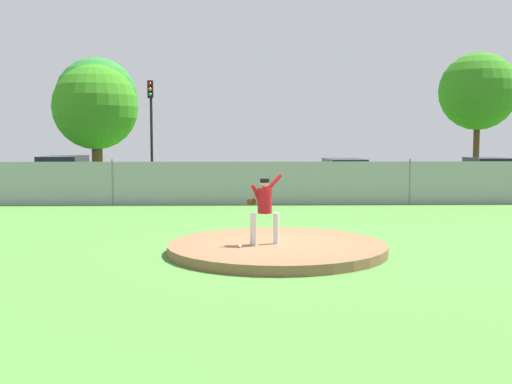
{
  "coord_description": "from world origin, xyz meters",
  "views": [
    {
      "loc": [
        -0.82,
        -13.88,
        2.64
      ],
      "look_at": [
        -0.42,
        2.35,
        1.18
      ],
      "focal_mm": 43.48,
      "sensor_mm": 36.0,
      "label": 1
    }
  ],
  "objects_px": {
    "parked_car_white": "(344,177)",
    "parked_car_teal": "(64,176)",
    "baseball": "(240,246)",
    "pitcher_youth": "(264,204)",
    "traffic_light_near": "(151,115)",
    "traffic_cone_orange": "(400,190)",
    "parked_car_charcoal": "(487,176)"
  },
  "relations": [
    {
      "from": "pitcher_youth",
      "to": "parked_car_charcoal",
      "type": "height_order",
      "value": "pitcher_youth"
    },
    {
      "from": "parked_car_teal",
      "to": "traffic_light_near",
      "type": "relative_size",
      "value": 0.86
    },
    {
      "from": "traffic_cone_orange",
      "to": "traffic_light_near",
      "type": "relative_size",
      "value": 0.1
    },
    {
      "from": "parked_car_charcoal",
      "to": "traffic_cone_orange",
      "type": "distance_m",
      "value": 4.8
    },
    {
      "from": "pitcher_youth",
      "to": "parked_car_white",
      "type": "relative_size",
      "value": 0.33
    },
    {
      "from": "baseball",
      "to": "traffic_cone_orange",
      "type": "xyz_separation_m",
      "value": [
        7.11,
        14.02,
        0.0
      ]
    },
    {
      "from": "parked_car_teal",
      "to": "parked_car_charcoal",
      "type": "xyz_separation_m",
      "value": [
        19.68,
        0.53,
        -0.05
      ]
    },
    {
      "from": "pitcher_youth",
      "to": "traffic_light_near",
      "type": "relative_size",
      "value": 0.29
    },
    {
      "from": "parked_car_charcoal",
      "to": "parked_car_teal",
      "type": "bearing_deg",
      "value": -178.45
    },
    {
      "from": "parked_car_teal",
      "to": "traffic_cone_orange",
      "type": "xyz_separation_m",
      "value": [
        15.15,
        -0.95,
        -0.58
      ]
    },
    {
      "from": "parked_car_charcoal",
      "to": "traffic_cone_orange",
      "type": "relative_size",
      "value": 7.58
    },
    {
      "from": "parked_car_white",
      "to": "traffic_light_near",
      "type": "height_order",
      "value": "traffic_light_near"
    },
    {
      "from": "parked_car_teal",
      "to": "traffic_light_near",
      "type": "distance_m",
      "value": 6.21
    },
    {
      "from": "parked_car_teal",
      "to": "parked_car_charcoal",
      "type": "relative_size",
      "value": 1.14
    },
    {
      "from": "parked_car_white",
      "to": "parked_car_charcoal",
      "type": "xyz_separation_m",
      "value": [
        6.9,
        0.68,
        0.01
      ]
    },
    {
      "from": "baseball",
      "to": "parked_car_teal",
      "type": "relative_size",
      "value": 0.02
    },
    {
      "from": "traffic_cone_orange",
      "to": "traffic_light_near",
      "type": "distance_m",
      "value": 13.36
    },
    {
      "from": "pitcher_youth",
      "to": "parked_car_white",
      "type": "bearing_deg",
      "value": 73.72
    },
    {
      "from": "traffic_light_near",
      "to": "parked_car_charcoal",
      "type": "bearing_deg",
      "value": -13.13
    },
    {
      "from": "parked_car_white",
      "to": "parked_car_teal",
      "type": "height_order",
      "value": "parked_car_teal"
    },
    {
      "from": "pitcher_youth",
      "to": "parked_car_white",
      "type": "height_order",
      "value": "pitcher_youth"
    },
    {
      "from": "baseball",
      "to": "pitcher_youth",
      "type": "bearing_deg",
      "value": 38.91
    },
    {
      "from": "baseball",
      "to": "traffic_cone_orange",
      "type": "relative_size",
      "value": 0.13
    },
    {
      "from": "parked_car_teal",
      "to": "traffic_cone_orange",
      "type": "distance_m",
      "value": 15.19
    },
    {
      "from": "pitcher_youth",
      "to": "traffic_light_near",
      "type": "height_order",
      "value": "traffic_light_near"
    },
    {
      "from": "baseball",
      "to": "parked_car_white",
      "type": "bearing_deg",
      "value": 72.24
    },
    {
      "from": "parked_car_white",
      "to": "baseball",
      "type": "bearing_deg",
      "value": -107.76
    },
    {
      "from": "parked_car_white",
      "to": "parked_car_charcoal",
      "type": "bearing_deg",
      "value": 5.62
    },
    {
      "from": "parked_car_charcoal",
      "to": "pitcher_youth",
      "type": "bearing_deg",
      "value": -126.37
    },
    {
      "from": "parked_car_teal",
      "to": "traffic_cone_orange",
      "type": "bearing_deg",
      "value": -3.61
    },
    {
      "from": "parked_car_white",
      "to": "traffic_cone_orange",
      "type": "bearing_deg",
      "value": -18.88
    },
    {
      "from": "baseball",
      "to": "parked_car_charcoal",
      "type": "distance_m",
      "value": 19.4
    }
  ]
}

